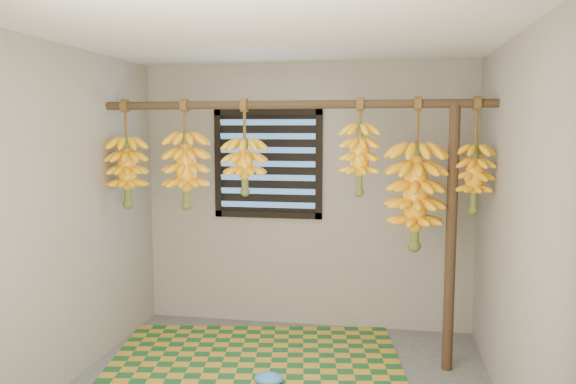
% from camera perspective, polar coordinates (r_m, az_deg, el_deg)
% --- Properties ---
extents(ceiling, '(3.00, 3.00, 0.01)m').
position_cam_1_polar(ceiling, '(3.65, -1.55, 15.68)').
color(ceiling, silver).
rests_on(ceiling, wall_back).
extents(wall_back, '(3.00, 0.01, 2.40)m').
position_cam_1_polar(wall_back, '(5.13, 1.84, -0.48)').
color(wall_back, gray).
rests_on(wall_back, floor).
extents(wall_left, '(0.01, 3.00, 2.40)m').
position_cam_1_polar(wall_left, '(4.22, -21.97, -2.45)').
color(wall_left, gray).
rests_on(wall_left, floor).
extents(wall_right, '(0.01, 3.00, 2.40)m').
position_cam_1_polar(wall_right, '(3.67, 22.24, -3.73)').
color(wall_right, gray).
rests_on(wall_right, floor).
extents(window, '(1.00, 0.04, 1.00)m').
position_cam_1_polar(window, '(5.13, -2.06, 2.89)').
color(window, black).
rests_on(window, wall_back).
extents(hanging_pole, '(3.00, 0.06, 0.06)m').
position_cam_1_polar(hanging_pole, '(4.30, 0.35, 8.87)').
color(hanging_pole, '#493320').
rests_on(hanging_pole, wall_left).
extents(support_post, '(0.08, 0.08, 2.00)m').
position_cam_1_polar(support_post, '(4.34, 16.22, -4.69)').
color(support_post, '#493320').
rests_on(support_post, floor).
extents(woven_mat, '(2.51, 2.13, 0.01)m').
position_cam_1_polar(woven_mat, '(4.48, -3.50, -17.46)').
color(woven_mat, '#185426').
rests_on(woven_mat, floor).
extents(plastic_bag, '(0.22, 0.16, 0.09)m').
position_cam_1_polar(plastic_bag, '(4.20, -1.98, -18.40)').
color(plastic_bag, '#387CD3').
rests_on(plastic_bag, woven_mat).
extents(banana_bunch_a, '(0.32, 0.32, 0.86)m').
position_cam_1_polar(banana_bunch_a, '(4.72, -16.03, 2.00)').
color(banana_bunch_a, brown).
rests_on(banana_bunch_a, hanging_pole).
extents(banana_bunch_b, '(0.35, 0.35, 0.86)m').
position_cam_1_polar(banana_bunch_b, '(4.53, -10.32, 2.21)').
color(banana_bunch_b, brown).
rests_on(banana_bunch_b, hanging_pole).
extents(banana_bunch_c, '(0.32, 0.32, 0.74)m').
position_cam_1_polar(banana_bunch_c, '(4.38, -4.41, 2.64)').
color(banana_bunch_c, brown).
rests_on(banana_bunch_c, hanging_pole).
extents(banana_bunch_d, '(0.28, 0.28, 0.73)m').
position_cam_1_polar(banana_bunch_d, '(4.24, 7.28, 3.37)').
color(banana_bunch_d, brown).
rests_on(banana_bunch_d, hanging_pole).
extents(banana_bunch_e, '(0.40, 0.40, 1.13)m').
position_cam_1_polar(banana_bunch_e, '(4.27, 12.82, -0.45)').
color(banana_bunch_e, brown).
rests_on(banana_bunch_e, hanging_pole).
extents(banana_bunch_f, '(0.27, 0.27, 0.85)m').
position_cam_1_polar(banana_bunch_f, '(4.30, 18.40, 1.35)').
color(banana_bunch_f, brown).
rests_on(banana_bunch_f, hanging_pole).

